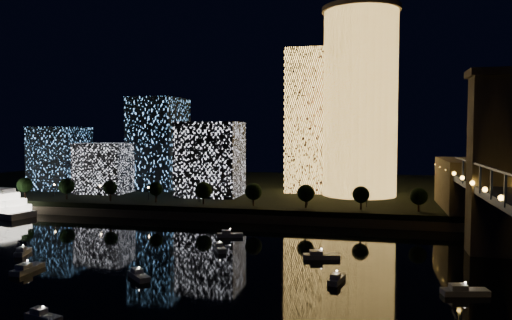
{
  "coord_description": "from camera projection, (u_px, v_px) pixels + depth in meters",
  "views": [
    {
      "loc": [
        33.44,
        -95.15,
        33.52
      ],
      "look_at": [
        -1.36,
        55.0,
        24.5
      ],
      "focal_mm": 35.0,
      "sensor_mm": 36.0,
      "label": 1
    }
  ],
  "objects": [
    {
      "name": "tower_cylindrical",
      "position": [
        360.0,
        102.0,
        218.7
      ],
      "size": [
        34.0,
        34.0,
        82.13
      ],
      "color": "#F3B24D",
      "rests_on": "far_bank"
    },
    {
      "name": "esplanade_trees",
      "position": [
        205.0,
        190.0,
        193.63
      ],
      "size": [
        166.31,
        6.55,
        8.78
      ],
      "color": "black",
      "rests_on": "far_bank"
    },
    {
      "name": "street_lamps",
      "position": [
        199.0,
        192.0,
        200.58
      ],
      "size": [
        132.7,
        0.7,
        5.65
      ],
      "color": "black",
      "rests_on": "far_bank"
    },
    {
      "name": "far_bank",
      "position": [
        304.0,
        191.0,
        257.49
      ],
      "size": [
        420.0,
        160.0,
        5.0
      ],
      "primitive_type": "cube",
      "color": "black",
      "rests_on": "ground"
    },
    {
      "name": "tower_rectangular",
      "position": [
        310.0,
        121.0,
        233.79
      ],
      "size": [
        20.81,
        20.81,
        66.21
      ],
      "primitive_type": "cube",
      "color": "#F3B24D",
      "rests_on": "far_bank"
    },
    {
      "name": "seawall",
      "position": [
        276.0,
        219.0,
        181.69
      ],
      "size": [
        420.0,
        6.0,
        3.0
      ],
      "primitive_type": "cube",
      "color": "#6B5E4C",
      "rests_on": "ground"
    },
    {
      "name": "ground",
      "position": [
        202.0,
        295.0,
        102.03
      ],
      "size": [
        520.0,
        520.0,
        0.0
      ],
      "primitive_type": "plane",
      "color": "black",
      "rests_on": "ground"
    },
    {
      "name": "midrise_blocks",
      "position": [
        142.0,
        154.0,
        237.36
      ],
      "size": [
        104.36,
        46.26,
        44.68
      ],
      "color": "white",
      "rests_on": "far_bank"
    },
    {
      "name": "motorboats",
      "position": [
        199.0,
        277.0,
        111.7
      ],
      "size": [
        117.82,
        84.73,
        2.78
      ],
      "color": "silver",
      "rests_on": "ground"
    }
  ]
}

